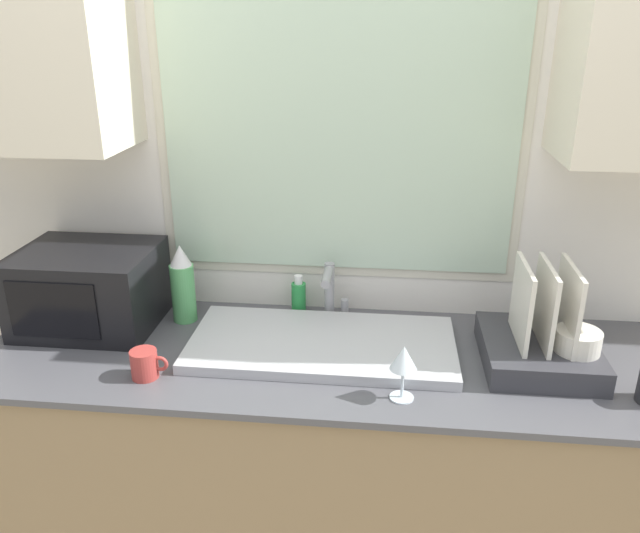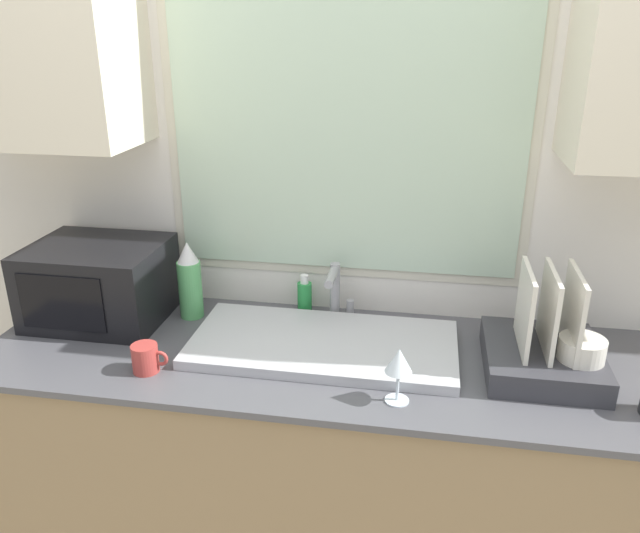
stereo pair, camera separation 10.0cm
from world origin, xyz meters
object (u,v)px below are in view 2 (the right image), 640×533
Objects in this scene: microwave at (99,282)px; spray_bottle at (190,281)px; faucet at (336,288)px; dish_rack at (546,349)px; soap_bottle at (305,297)px; mug_near_sink at (146,358)px; wine_glass at (399,363)px.

spray_bottle reaches higher than microwave.
faucet is 0.46m from spray_bottle.
spray_bottle is (-1.07, 0.16, 0.05)m from dish_rack.
dish_rack is 1.08m from spray_bottle.
soap_bottle reaches higher than mug_near_sink.
mug_near_sink is at bearing -138.60° from faucet.
dish_rack is at bearing -19.58° from faucet.
spray_bottle is at bearing 11.68° from microwave.
dish_rack reaches higher than spray_bottle.
wine_glass is at bearing -150.89° from dish_rack.
dish_rack is 0.75m from soap_bottle.
faucet is 0.72× the size of spray_bottle.
spray_bottle reaches higher than wine_glass.
wine_glass reaches higher than soap_bottle.
microwave is at bearing -167.22° from soap_bottle.
dish_rack is 0.44m from wine_glass.
microwave is 1.20× the size of dish_rack.
microwave reaches higher than soap_bottle.
soap_bottle is 0.89× the size of wine_glass.
spray_bottle is at bearing 171.56° from dish_rack.
faucet is 1.22× the size of wine_glass.
faucet is 0.62m from mug_near_sink.
microwave is 0.65m from soap_bottle.
wine_glass is (0.33, -0.46, 0.05)m from soap_bottle.
dish_rack is at bearing -8.44° from spray_bottle.
microwave is 3.06× the size of soap_bottle.
dish_rack reaches higher than faucet.
microwave is 1.62× the size of spray_bottle.
microwave is at bearing 175.72° from dish_rack.
dish_rack is at bearing 10.00° from mug_near_sink.
dish_rack reaches higher than wine_glass.
mug_near_sink is 0.69× the size of wine_glass.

